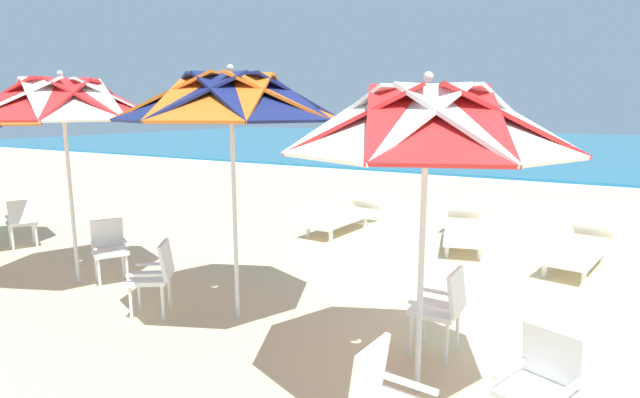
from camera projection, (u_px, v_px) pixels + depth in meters
ground_plane at (513, 294)px, 6.46m from camera, size 80.00×80.00×0.00m
sea at (586, 147)px, 31.46m from camera, size 80.00×36.00×0.10m
surf_foam at (568, 185)px, 15.79m from camera, size 80.00×0.70×0.01m
beach_umbrella_0 at (427, 122)px, 3.82m from camera, size 2.28×2.28×2.64m
plastic_chair_0 at (541, 383)px, 3.43m from camera, size 0.57×0.59×0.87m
plastic_chair_2 at (442, 306)px, 4.79m from camera, size 0.48×0.45×0.87m
beach_umbrella_1 at (231, 100)px, 5.31m from camera, size 2.44×2.44×2.83m
plastic_chair_3 at (155, 274)px, 5.73m from camera, size 0.63×0.62×0.87m
beach_umbrella_2 at (62, 102)px, 6.45m from camera, size 2.42×2.42×2.85m
plastic_chair_4 at (109, 247)px, 6.86m from camera, size 0.62×0.61×0.87m
plastic_chair_6 at (22, 220)px, 8.50m from camera, size 0.60×0.58×0.87m
sun_lounger_0 at (579, 248)px, 7.57m from camera, size 0.99×2.22×0.62m
sun_lounger_1 at (464, 229)px, 8.76m from camera, size 1.11×2.23×0.62m
sun_lounger_2 at (343, 216)px, 9.85m from camera, size 0.80×2.19×0.62m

